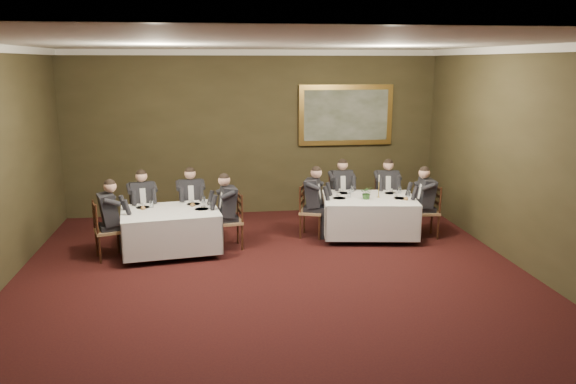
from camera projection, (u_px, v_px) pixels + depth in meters
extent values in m
plane|color=black|center=(283.00, 307.00, 7.63)|extent=(10.00, 10.00, 0.00)
cube|color=silver|center=(282.00, 41.00, 6.84)|extent=(8.00, 10.00, 0.10)
cube|color=#342E1A|center=(253.00, 133.00, 12.06)|extent=(8.00, 0.10, 3.50)
cube|color=#342E1A|center=(569.00, 173.00, 7.76)|extent=(0.10, 10.00, 3.50)
cube|color=white|center=(252.00, 52.00, 11.63)|extent=(8.00, 0.10, 0.12)
cube|color=white|center=(449.00, 9.00, 2.08)|extent=(8.00, 0.10, 0.12)
cube|color=black|center=(369.00, 199.00, 10.54)|extent=(1.81, 1.47, 0.04)
cube|color=white|center=(369.00, 198.00, 10.53)|extent=(1.88, 1.53, 0.02)
cube|color=white|center=(369.00, 215.00, 10.61)|extent=(1.90, 1.56, 0.65)
cube|color=black|center=(170.00, 212.00, 9.63)|extent=(1.72, 1.38, 0.04)
cube|color=white|center=(170.00, 211.00, 9.62)|extent=(1.78, 1.45, 0.02)
cube|color=white|center=(171.00, 229.00, 9.69)|extent=(1.81, 1.47, 0.65)
cube|color=#97734D|center=(341.00, 201.00, 11.45)|extent=(0.47, 0.45, 0.05)
cube|color=black|center=(338.00, 187.00, 11.58)|extent=(0.38, 0.05, 0.54)
cube|color=black|center=(341.00, 183.00, 11.37)|extent=(0.44, 0.34, 0.55)
sphere|color=#DCA289|center=(341.00, 164.00, 11.28)|extent=(0.22, 0.22, 0.21)
cube|color=#97734D|center=(386.00, 201.00, 11.44)|extent=(0.48, 0.46, 0.05)
cube|color=black|center=(385.00, 187.00, 11.57)|extent=(0.38, 0.07, 0.54)
cube|color=black|center=(387.00, 183.00, 11.36)|extent=(0.45, 0.35, 0.55)
sphere|color=#DCA289|center=(388.00, 164.00, 11.27)|extent=(0.23, 0.23, 0.21)
cube|color=#97734D|center=(312.00, 212.00, 10.61)|extent=(0.54, 0.56, 0.05)
cube|color=black|center=(302.00, 199.00, 10.59)|extent=(0.16, 0.37, 0.54)
cube|color=black|center=(312.00, 192.00, 10.52)|extent=(0.43, 0.50, 0.55)
sphere|color=#DCA289|center=(312.00, 173.00, 10.44)|extent=(0.27, 0.27, 0.21)
cube|color=#97734D|center=(426.00, 212.00, 10.58)|extent=(0.44, 0.46, 0.05)
cube|color=black|center=(437.00, 199.00, 10.54)|extent=(0.05, 0.38, 0.54)
cube|color=black|center=(427.00, 193.00, 10.50)|extent=(0.33, 0.44, 0.55)
sphere|color=#DCA289|center=(429.00, 173.00, 10.41)|extent=(0.22, 0.22, 0.21)
cube|color=#97734D|center=(143.00, 215.00, 10.35)|extent=(0.53, 0.51, 0.05)
cube|color=black|center=(141.00, 200.00, 10.46)|extent=(0.38, 0.12, 0.54)
cube|color=black|center=(142.00, 196.00, 10.26)|extent=(0.48, 0.40, 0.55)
sphere|color=#DCA289|center=(141.00, 175.00, 10.18)|extent=(0.25, 0.25, 0.21)
cube|color=#97734D|center=(191.00, 212.00, 10.58)|extent=(0.48, 0.46, 0.05)
cube|color=black|center=(190.00, 197.00, 10.70)|extent=(0.38, 0.07, 0.54)
cube|color=black|center=(191.00, 193.00, 10.49)|extent=(0.45, 0.35, 0.55)
sphere|color=#DCA289|center=(190.00, 173.00, 10.41)|extent=(0.23, 0.23, 0.21)
cube|color=#97734D|center=(230.00, 222.00, 9.95)|extent=(0.48, 0.50, 0.05)
cube|color=black|center=(240.00, 207.00, 9.95)|extent=(0.09, 0.38, 0.54)
cube|color=black|center=(229.00, 201.00, 9.86)|extent=(0.37, 0.46, 0.55)
sphere|color=#DCA289|center=(229.00, 180.00, 9.78)|extent=(0.24, 0.24, 0.21)
cube|color=#97734D|center=(108.00, 231.00, 9.41)|extent=(0.54, 0.55, 0.05)
cube|color=black|center=(95.00, 218.00, 9.28)|extent=(0.15, 0.37, 0.54)
cube|color=black|center=(107.00, 209.00, 9.33)|extent=(0.43, 0.50, 0.55)
sphere|color=#DCA289|center=(105.00, 187.00, 9.24)|extent=(0.26, 0.26, 0.21)
imported|color=#2D5926|center=(367.00, 192.00, 10.39)|extent=(0.29, 0.27, 0.26)
cylinder|color=gold|center=(378.00, 197.00, 10.55)|extent=(0.06, 0.06, 0.02)
cylinder|color=gold|center=(379.00, 189.00, 10.51)|extent=(0.01, 0.01, 0.30)
cylinder|color=white|center=(379.00, 178.00, 10.46)|extent=(0.02, 0.02, 0.13)
cylinder|color=white|center=(343.00, 193.00, 10.89)|extent=(0.25, 0.25, 0.01)
cylinder|color=white|center=(341.00, 190.00, 11.03)|extent=(0.08, 0.08, 0.05)
cylinder|color=white|center=(352.00, 189.00, 10.89)|extent=(0.06, 0.06, 0.14)
cylinder|color=white|center=(143.00, 207.00, 9.82)|extent=(0.25, 0.25, 0.01)
cylinder|color=white|center=(144.00, 204.00, 9.96)|extent=(0.08, 0.08, 0.05)
cylinder|color=white|center=(153.00, 203.00, 9.83)|extent=(0.06, 0.06, 0.14)
cube|color=gold|center=(346.00, 115.00, 12.19)|extent=(2.06, 0.08, 1.31)
cube|color=#3E452E|center=(346.00, 115.00, 12.14)|extent=(1.84, 0.01, 1.09)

